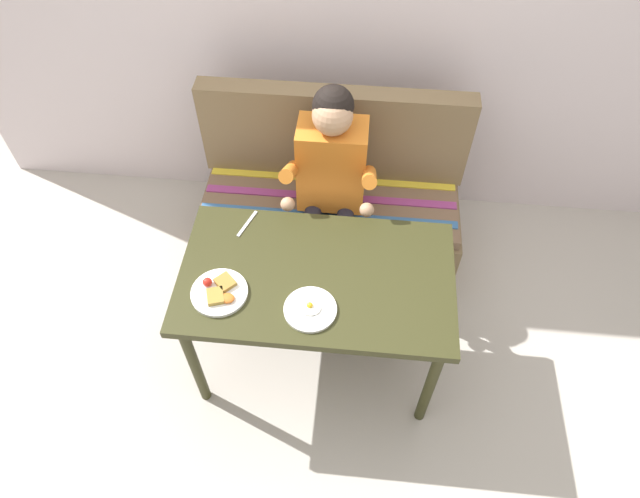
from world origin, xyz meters
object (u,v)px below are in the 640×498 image
object	(u,v)px
plate_eggs	(310,309)
couch	(330,207)
fork	(247,224)
table	(317,285)
plate_breakfast	(219,292)
person	(330,178)

from	to	relation	value
plate_eggs	couch	bearing A→B (deg)	89.52
plate_eggs	fork	bearing A→B (deg)	127.99
table	plate_eggs	world-z (taller)	plate_eggs
couch	plate_eggs	bearing A→B (deg)	-90.48
plate_breakfast	fork	bearing A→B (deg)	83.26
person	plate_eggs	xyz separation A→B (m)	(-0.02, -0.77, -0.00)
plate_eggs	fork	distance (m)	0.56
couch	person	distance (m)	0.45
plate_breakfast	fork	distance (m)	0.40
plate_eggs	plate_breakfast	bearing A→B (deg)	173.39
table	person	xyz separation A→B (m)	(0.01, 0.59, 0.09)
couch	plate_breakfast	xyz separation A→B (m)	(-0.40, -0.90, 0.41)
table	fork	world-z (taller)	fork
plate_breakfast	plate_eggs	world-z (taller)	plate_breakfast
fork	plate_breakfast	bearing A→B (deg)	-76.55
fork	plate_eggs	bearing A→B (deg)	-31.81
table	plate_breakfast	size ratio (longest dim) A/B	4.96
couch	plate_eggs	distance (m)	1.03
table	plate_breakfast	bearing A→B (deg)	-160.91
couch	plate_breakfast	size ratio (longest dim) A/B	5.95
couch	person	size ratio (longest dim) A/B	1.19
person	fork	xyz separation A→B (m)	(-0.36, -0.33, -0.01)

